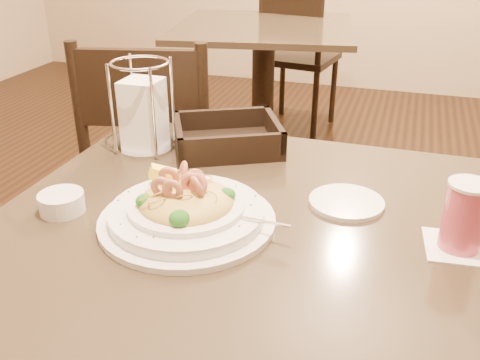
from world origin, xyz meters
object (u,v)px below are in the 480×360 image
(main_table, at_px, (237,325))
(side_plate, at_px, (346,202))
(dining_chair_near, at_px, (156,167))
(dining_chair_far, at_px, (297,52))
(pasta_bowl, at_px, (186,209))
(bread_basket, at_px, (227,139))
(napkin_caddy, at_px, (144,112))
(drink_glass, at_px, (464,217))
(background_table, at_px, (263,69))
(butter_ramekin, at_px, (62,203))

(main_table, height_order, side_plate, side_plate)
(main_table, relative_size, dining_chair_near, 0.97)
(dining_chair_far, distance_m, pasta_bowl, 2.49)
(bread_basket, height_order, napkin_caddy, napkin_caddy)
(dining_chair_far, relative_size, drink_glass, 7.68)
(dining_chair_near, bearing_deg, main_table, 113.37)
(background_table, xyz_separation_m, drink_glass, (0.86, -1.90, 0.29))
(main_table, xyz_separation_m, dining_chair_far, (-0.41, 2.43, -0.01))
(dining_chair_near, xyz_separation_m, napkin_caddy, (0.18, -0.38, 0.33))
(main_table, relative_size, napkin_caddy, 4.24)
(pasta_bowl, relative_size, bread_basket, 1.16)
(main_table, distance_m, pasta_bowl, 0.28)
(butter_ramekin, bearing_deg, bread_basket, 63.06)
(dining_chair_near, height_order, butter_ramekin, dining_chair_near)
(dining_chair_far, height_order, pasta_bowl, dining_chair_far)
(background_table, distance_m, dining_chair_near, 1.30)
(main_table, bearing_deg, side_plate, 37.56)
(pasta_bowl, bearing_deg, main_table, 14.85)
(dining_chair_far, height_order, butter_ramekin, dining_chair_far)
(side_plate, bearing_deg, dining_chair_near, 142.77)
(background_table, height_order, dining_chair_near, dining_chair_near)
(background_table, distance_m, drink_glass, 2.11)
(bread_basket, distance_m, napkin_caddy, 0.21)
(dining_chair_near, bearing_deg, dining_chair_far, -106.51)
(background_table, xyz_separation_m, bread_basket, (0.36, -1.61, 0.26))
(drink_glass, distance_m, butter_ramekin, 0.71)
(pasta_bowl, xyz_separation_m, napkin_caddy, (-0.23, 0.29, 0.06))
(background_table, bearing_deg, drink_glass, -65.56)
(background_table, distance_m, dining_chair_far, 0.49)
(napkin_caddy, bearing_deg, dining_chair_near, 115.09)
(dining_chair_near, height_order, pasta_bowl, dining_chair_near)
(napkin_caddy, distance_m, side_plate, 0.52)
(background_table, distance_m, bread_basket, 1.67)
(dining_chair_far, xyz_separation_m, drink_glass, (0.79, -2.39, 0.30))
(background_table, height_order, drink_glass, drink_glass)
(bread_basket, xyz_separation_m, butter_ramekin, (-0.19, -0.38, -0.00))
(pasta_bowl, bearing_deg, drink_glass, 7.99)
(main_table, relative_size, dining_chair_far, 0.97)
(main_table, distance_m, dining_chair_far, 2.46)
(dining_chair_far, distance_m, side_plate, 2.38)
(drink_glass, height_order, napkin_caddy, napkin_caddy)
(dining_chair_near, height_order, side_plate, dining_chair_near)
(butter_ramekin, bearing_deg, main_table, 9.38)
(background_table, relative_size, napkin_caddy, 4.90)
(napkin_caddy, bearing_deg, side_plate, -15.06)
(background_table, distance_m, butter_ramekin, 2.02)
(drink_glass, bearing_deg, background_table, 114.44)
(dining_chair_near, relative_size, dining_chair_far, 1.00)
(drink_glass, bearing_deg, dining_chair_near, 145.17)
(pasta_bowl, xyz_separation_m, side_plate, (0.26, 0.16, -0.03))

